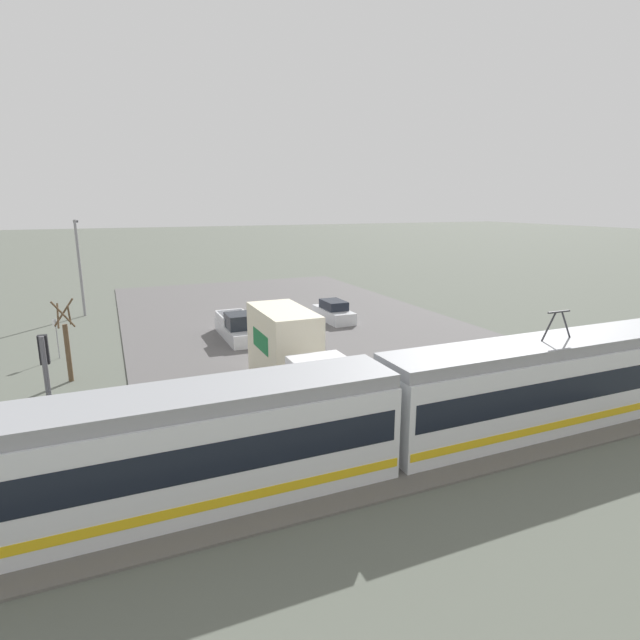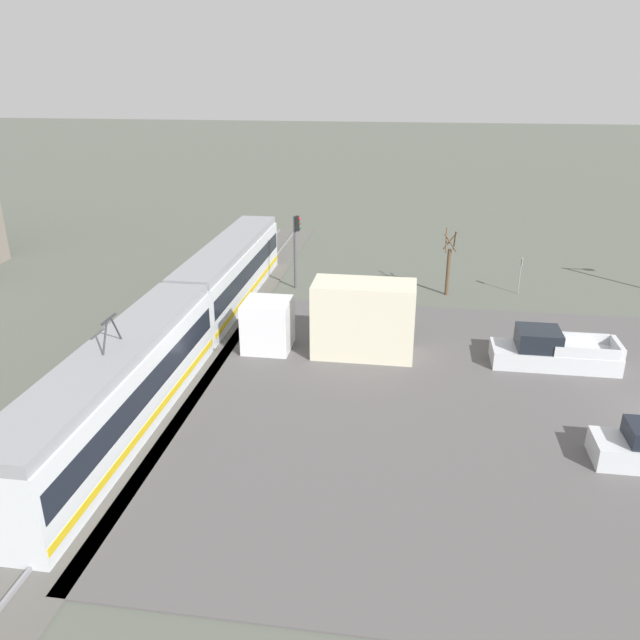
{
  "view_description": "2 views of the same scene",
  "coord_description": "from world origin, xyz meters",
  "px_view_note": "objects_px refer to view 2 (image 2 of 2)",
  "views": [
    {
      "loc": [
        12.28,
        35.41,
        8.8
      ],
      "look_at": [
        2.86,
        13.23,
        3.13
      ],
      "focal_mm": 28.0,
      "sensor_mm": 36.0,
      "label": 1
    },
    {
      "loc": [
        -23.4,
        10.91,
        13.09
      ],
      "look_at": [
        2.73,
        14.81,
        2.55
      ],
      "focal_mm": 35.0,
      "sensor_mm": 36.0,
      "label": 2
    }
  ],
  "objects_px": {
    "light_rail_tram": "(187,317)",
    "traffic_light_pole": "(296,242)",
    "street_tree": "(449,265)",
    "pickup_truck": "(552,352)",
    "no_parking_sign": "(520,272)",
    "box_truck": "(340,321)"
  },
  "relations": [
    {
      "from": "light_rail_tram",
      "to": "traffic_light_pole",
      "type": "relative_size",
      "value": 6.41
    },
    {
      "from": "box_truck",
      "to": "traffic_light_pole",
      "type": "distance_m",
      "value": 10.59
    },
    {
      "from": "pickup_truck",
      "to": "traffic_light_pole",
      "type": "height_order",
      "value": "traffic_light_pole"
    },
    {
      "from": "light_rail_tram",
      "to": "traffic_light_pole",
      "type": "bearing_deg",
      "value": -19.0
    },
    {
      "from": "pickup_truck",
      "to": "street_tree",
      "type": "relative_size",
      "value": 1.37
    },
    {
      "from": "light_rail_tram",
      "to": "no_parking_sign",
      "type": "height_order",
      "value": "light_rail_tram"
    },
    {
      "from": "light_rail_tram",
      "to": "pickup_truck",
      "type": "bearing_deg",
      "value": -87.69
    },
    {
      "from": "box_truck",
      "to": "traffic_light_pole",
      "type": "bearing_deg",
      "value": 22.17
    },
    {
      "from": "light_rail_tram",
      "to": "street_tree",
      "type": "height_order",
      "value": "light_rail_tram"
    },
    {
      "from": "no_parking_sign",
      "to": "street_tree",
      "type": "bearing_deg",
      "value": 100.62
    },
    {
      "from": "no_parking_sign",
      "to": "pickup_truck",
      "type": "bearing_deg",
      "value": 179.9
    },
    {
      "from": "traffic_light_pole",
      "to": "street_tree",
      "type": "distance_m",
      "value": 9.67
    },
    {
      "from": "box_truck",
      "to": "no_parking_sign",
      "type": "relative_size",
      "value": 3.6
    },
    {
      "from": "light_rail_tram",
      "to": "street_tree",
      "type": "distance_m",
      "value": 16.86
    },
    {
      "from": "pickup_truck",
      "to": "traffic_light_pole",
      "type": "bearing_deg",
      "value": 55.49
    },
    {
      "from": "pickup_truck",
      "to": "street_tree",
      "type": "bearing_deg",
      "value": 24.57
    },
    {
      "from": "no_parking_sign",
      "to": "light_rail_tram",
      "type": "bearing_deg",
      "value": 122.72
    },
    {
      "from": "box_truck",
      "to": "pickup_truck",
      "type": "bearing_deg",
      "value": -89.7
    },
    {
      "from": "light_rail_tram",
      "to": "box_truck",
      "type": "xyz_separation_m",
      "value": [
        0.66,
        -7.55,
        0.01
      ]
    },
    {
      "from": "pickup_truck",
      "to": "no_parking_sign",
      "type": "xyz_separation_m",
      "value": [
        10.65,
        -0.02,
        0.66
      ]
    },
    {
      "from": "street_tree",
      "to": "no_parking_sign",
      "type": "relative_size",
      "value": 1.81
    },
    {
      "from": "light_rail_tram",
      "to": "box_truck",
      "type": "height_order",
      "value": "light_rail_tram"
    }
  ]
}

